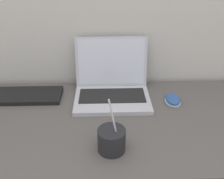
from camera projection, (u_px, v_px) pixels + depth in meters
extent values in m
cube|color=#5B5651|center=(113.00, 179.00, 1.27)|extent=(1.46, 0.64, 0.72)
cube|color=silver|center=(112.00, 100.00, 1.21)|extent=(0.35, 0.23, 0.02)
cube|color=black|center=(112.00, 96.00, 1.22)|extent=(0.30, 0.13, 0.00)
cube|color=silver|center=(111.00, 62.00, 1.27)|extent=(0.35, 0.06, 0.24)
cube|color=white|center=(111.00, 62.00, 1.26)|extent=(0.32, 0.05, 0.21)
cylinder|color=#232326|center=(112.00, 140.00, 0.92)|extent=(0.10, 0.10, 0.09)
cylinder|color=black|center=(112.00, 131.00, 0.90)|extent=(0.08, 0.08, 0.01)
cylinder|color=white|center=(114.00, 122.00, 0.87)|extent=(0.04, 0.03, 0.20)
ellipsoid|color=white|center=(173.00, 101.00, 1.21)|extent=(0.07, 0.10, 0.01)
ellipsoid|color=#2D569E|center=(173.00, 99.00, 1.20)|extent=(0.07, 0.10, 0.03)
cube|color=black|center=(21.00, 96.00, 1.24)|extent=(0.38, 0.15, 0.02)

